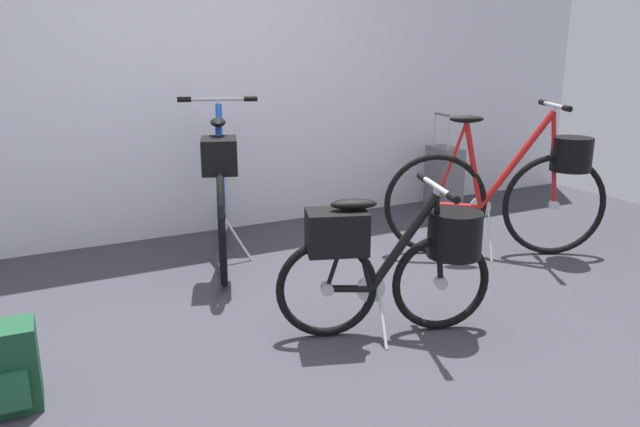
% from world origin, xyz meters
% --- Properties ---
extents(ground_plane, '(7.55, 7.55, 0.00)m').
position_xyz_m(ground_plane, '(0.00, 0.00, 0.00)').
color(ground_plane, '#38383F').
extents(back_wall, '(7.55, 0.10, 2.81)m').
position_xyz_m(back_wall, '(0.00, 2.09, 1.41)').
color(back_wall, silver).
rests_on(back_wall, ground_plane).
extents(folding_bike_foreground, '(1.00, 0.55, 0.75)m').
position_xyz_m(folding_bike_foreground, '(0.35, -0.05, 0.40)').
color(folding_bike_foreground, black).
rests_on(folding_bike_foreground, ground_plane).
extents(display_bike_left, '(0.62, 1.44, 1.04)m').
position_xyz_m(display_bike_left, '(-0.06, 1.28, 0.46)').
color(display_bike_left, black).
rests_on(display_bike_left, ground_plane).
extents(display_bike_right, '(1.31, 0.78, 1.02)m').
position_xyz_m(display_bike_right, '(1.72, 0.57, 0.46)').
color(display_bike_right, black).
rests_on(display_bike_right, ground_plane).
extents(rolling_suitcase, '(0.23, 0.38, 0.83)m').
position_xyz_m(rolling_suitcase, '(2.08, 1.74, 0.28)').
color(rolling_suitcase, slate).
rests_on(rolling_suitcase, ground_plane).
extents(backpack_on_floor, '(0.27, 0.23, 0.34)m').
position_xyz_m(backpack_on_floor, '(-1.35, 0.09, 0.17)').
color(backpack_on_floor, '#19472D').
rests_on(backpack_on_floor, ground_plane).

